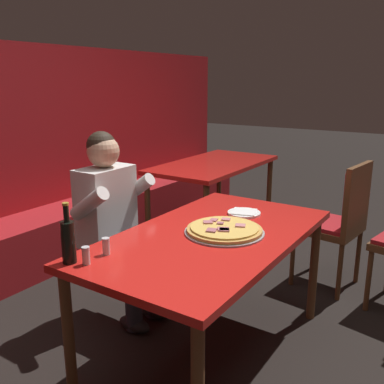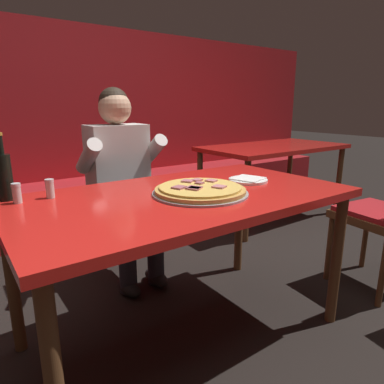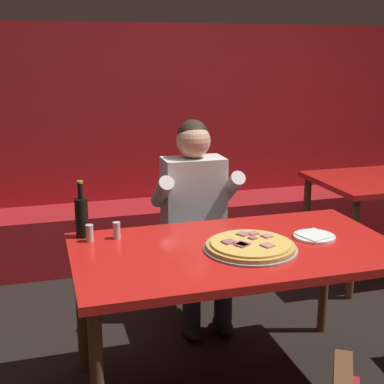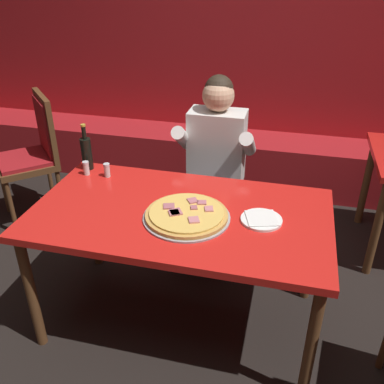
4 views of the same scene
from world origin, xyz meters
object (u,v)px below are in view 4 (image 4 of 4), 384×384
object	(u,v)px
shaker_parmesan	(86,169)
shaker_black_pepper	(107,171)
pizza	(187,215)
beer_bottle	(86,152)
main_dining_table	(180,223)
plate_white_paper	(261,220)
diner_seated_blue_shirt	(214,163)
dining_chair_far_right	(34,149)

from	to	relation	value
shaker_parmesan	shaker_black_pepper	size ratio (longest dim) A/B	1.00
shaker_parmesan	pizza	bearing A→B (deg)	-24.75
pizza	beer_bottle	size ratio (longest dim) A/B	1.53
main_dining_table	beer_bottle	size ratio (longest dim) A/B	5.36
main_dining_table	plate_white_paper	distance (m)	0.43
pizza	shaker_black_pepper	bearing A→B (deg)	150.15
beer_bottle	shaker_black_pepper	xyz separation A→B (m)	(0.16, -0.08, -0.07)
diner_seated_blue_shirt	dining_chair_far_right	bearing A→B (deg)	174.88
main_dining_table	diner_seated_blue_shirt	size ratio (longest dim) A/B	1.23
shaker_parmesan	diner_seated_blue_shirt	xyz separation A→B (m)	(0.70, 0.47, -0.09)
main_dining_table	dining_chair_far_right	distance (m)	1.69
beer_bottle	main_dining_table	bearing A→B (deg)	-27.00
dining_chair_far_right	shaker_black_pepper	bearing A→B (deg)	-33.55
plate_white_paper	diner_seated_blue_shirt	bearing A→B (deg)	117.91
shaker_parmesan	dining_chair_far_right	world-z (taller)	dining_chair_far_right
main_dining_table	dining_chair_far_right	bearing A→B (deg)	148.57
shaker_black_pepper	shaker_parmesan	bearing A→B (deg)	-178.33
plate_white_paper	shaker_parmesan	distance (m)	1.12
main_dining_table	plate_white_paper	world-z (taller)	plate_white_paper
shaker_parmesan	shaker_black_pepper	xyz separation A→B (m)	(0.13, 0.00, 0.00)
pizza	plate_white_paper	world-z (taller)	pizza
beer_bottle	diner_seated_blue_shirt	size ratio (longest dim) A/B	0.23
dining_chair_far_right	shaker_parmesan	bearing A→B (deg)	-38.08
plate_white_paper	diner_seated_blue_shirt	world-z (taller)	diner_seated_blue_shirt
main_dining_table	pizza	size ratio (longest dim) A/B	3.50
beer_bottle	shaker_black_pepper	distance (m)	0.19
beer_bottle	shaker_parmesan	xyz separation A→B (m)	(0.03, -0.08, -0.07)
main_dining_table	shaker_black_pepper	world-z (taller)	shaker_black_pepper
beer_bottle	plate_white_paper	bearing A→B (deg)	-17.20
plate_white_paper	main_dining_table	bearing A→B (deg)	-178.95
shaker_parmesan	diner_seated_blue_shirt	size ratio (longest dim) A/B	0.07
pizza	shaker_black_pepper	world-z (taller)	shaker_black_pepper
pizza	plate_white_paper	distance (m)	0.38
shaker_parmesan	diner_seated_blue_shirt	bearing A→B (deg)	34.11
pizza	shaker_parmesan	world-z (taller)	shaker_parmesan
main_dining_table	beer_bottle	distance (m)	0.80
pizza	beer_bottle	bearing A→B (deg)	151.15
main_dining_table	pizza	xyz separation A→B (m)	(0.05, -0.06, 0.09)
plate_white_paper	dining_chair_far_right	distance (m)	2.07
main_dining_table	dining_chair_far_right	xyz separation A→B (m)	(-1.44, 0.88, -0.10)
shaker_black_pepper	pizza	bearing A→B (deg)	-29.85
diner_seated_blue_shirt	dining_chair_far_right	distance (m)	1.48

